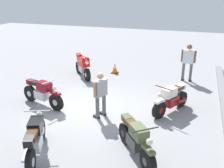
% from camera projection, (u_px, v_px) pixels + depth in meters
% --- Properties ---
extents(ground_plane, '(40.00, 40.00, 0.00)m').
position_uv_depth(ground_plane, '(92.00, 110.00, 9.35)').
color(ground_plane, gray).
extents(motorcycle_maroon_cruiser, '(0.90, 2.04, 1.09)m').
position_uv_depth(motorcycle_maroon_cruiser, '(42.00, 93.00, 9.55)').
color(motorcycle_maroon_cruiser, black).
rests_on(motorcycle_maroon_cruiser, ground).
extents(motorcycle_black_cruiser, '(1.96, 1.00, 1.09)m').
position_uv_depth(motorcycle_black_cruiser, '(35.00, 139.00, 6.62)').
color(motorcycle_black_cruiser, black).
rests_on(motorcycle_black_cruiser, ground).
extents(motorcycle_cream_vintage, '(1.80, 1.08, 1.07)m').
position_uv_depth(motorcycle_cream_vintage, '(171.00, 99.00, 9.05)').
color(motorcycle_cream_vintage, black).
rests_on(motorcycle_cream_vintage, ground).
extents(motorcycle_olive_vintage, '(1.61, 1.36, 1.07)m').
position_uv_depth(motorcycle_olive_vintage, '(136.00, 139.00, 6.64)').
color(motorcycle_olive_vintage, black).
rests_on(motorcycle_olive_vintage, ground).
extents(motorcycle_red_sportbike, '(1.58, 1.45, 1.14)m').
position_uv_depth(motorcycle_red_sportbike, '(83.00, 65.00, 12.69)').
color(motorcycle_red_sportbike, black).
rests_on(motorcycle_red_sportbike, ground).
extents(person_in_gray_shirt, '(0.61, 0.45, 1.59)m').
position_uv_depth(person_in_gray_shirt, '(101.00, 93.00, 8.56)').
color(person_in_gray_shirt, '#59595B').
rests_on(person_in_gray_shirt, ground).
extents(person_in_white_shirt, '(0.33, 0.68, 1.77)m').
position_uv_depth(person_in_white_shirt, '(188.00, 60.00, 11.96)').
color(person_in_white_shirt, '#59595B').
rests_on(person_in_white_shirt, ground).
extents(traffic_cone, '(0.36, 0.36, 0.53)m').
position_uv_depth(traffic_cone, '(115.00, 68.00, 13.37)').
color(traffic_cone, black).
rests_on(traffic_cone, ground).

